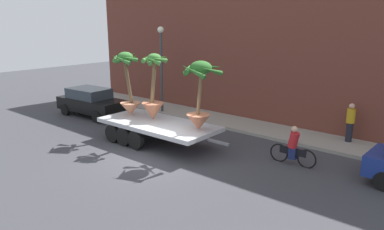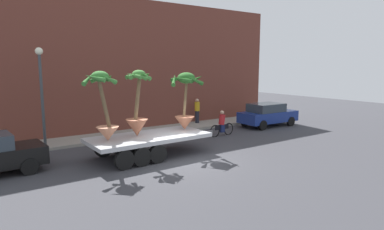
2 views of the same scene
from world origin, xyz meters
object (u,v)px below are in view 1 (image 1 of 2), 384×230
Objects in this scene: potted_palm_middle at (128,87)px; pedestrian_near_gate at (350,122)px; potted_palm_front at (153,95)px; cyclist at (293,148)px; potted_palm_rear at (200,95)px; trailing_car at (91,102)px; street_lamp at (161,58)px; flatbed_trailer at (154,126)px.

potted_palm_middle reaches higher than pedestrian_near_gate.
potted_palm_front reaches higher than cyclist.
potted_palm_middle is 10.03m from pedestrian_near_gate.
cyclist is 3.84m from pedestrian_near_gate.
potted_palm_rear is 1.65× the size of pedestrian_near_gate.
potted_palm_front is at bearing -7.96° from trailing_car.
potted_palm_rear is 0.95× the size of potted_palm_front.
street_lamp reaches higher than potted_palm_rear.
flatbed_trailer is at bearing -40.62° from potted_palm_front.
cyclist is at bearing 20.92° from potted_palm_rear.
potted_palm_front reaches higher than potted_palm_middle.
potted_palm_front is at bearing -49.46° from street_lamp.
street_lamp is at bearing 131.01° from flatbed_trailer.
street_lamp reaches higher than flatbed_trailer.
potted_palm_front is 1.61× the size of cyclist.
potted_palm_front is 8.67m from pedestrian_near_gate.
cyclist is (5.86, 1.55, -0.09)m from flatbed_trailer.
potted_palm_middle is at bearing 177.65° from flatbed_trailer.
potted_palm_rear is 0.58× the size of street_lamp.
potted_palm_front is 0.61× the size of street_lamp.
flatbed_trailer is 1.34× the size of street_lamp.
potted_palm_front is (-2.60, -0.04, -0.30)m from potted_palm_rear.
pedestrian_near_gate is at bearing 31.51° from potted_palm_middle.
flatbed_trailer is 3.51× the size of cyclist.
cyclist is (6.07, 1.37, -1.46)m from potted_palm_front.
pedestrian_near_gate is at bearing 7.41° from street_lamp.
flatbed_trailer is at bearing -165.19° from cyclist.
pedestrian_near_gate is at bearing 49.35° from potted_palm_rear.
potted_palm_rear is 1.53× the size of cyclist.
potted_palm_front reaches higher than pedestrian_near_gate.
potted_palm_middle is at bearing -175.97° from potted_palm_front.
potted_palm_middle reaches higher than potted_palm_rear.
pedestrian_near_gate is 10.48m from street_lamp.
potted_palm_front is 5.08m from street_lamp.
flatbed_trailer is 8.55m from pedestrian_near_gate.
street_lamp reaches higher than potted_palm_middle.
potted_palm_front reaches higher than trailing_car.
cyclist is at bearing 12.70° from potted_palm_front.
cyclist is 12.06m from trailing_car.
cyclist is 0.38× the size of street_lamp.
trailing_car is at bearing 167.94° from potted_palm_middle.
street_lamp is at bearing 165.52° from cyclist.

